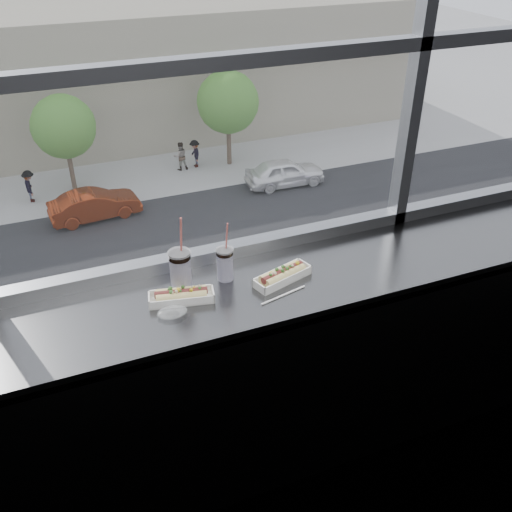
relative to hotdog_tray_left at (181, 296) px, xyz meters
name	(u,v)px	position (x,y,z in m)	size (l,w,h in m)	color
wall_back_lower	(220,347)	(0.24, 0.26, -0.58)	(6.00, 6.00, 0.00)	black
counter	(237,295)	(0.24, -0.01, -0.06)	(6.00, 0.55, 0.06)	slate
counter_fascia	(259,419)	(0.24, -0.27, -0.58)	(6.00, 0.04, 1.04)	slate
hotdog_tray_left	(181,296)	(0.00, 0.00, 0.00)	(0.29, 0.15, 0.07)	white
hotdog_tray_right	(282,275)	(0.46, -0.02, 0.00)	(0.29, 0.17, 0.07)	white
soda_cup_left	(180,269)	(0.02, 0.08, 0.08)	(0.10, 0.10, 0.36)	white
soda_cup_right	(225,263)	(0.23, 0.09, 0.06)	(0.08, 0.08, 0.29)	white
loose_straw	(283,295)	(0.41, -0.13, -0.02)	(0.01, 0.01, 0.23)	white
wrapper	(172,312)	(-0.06, -0.08, -0.01)	(0.11, 0.08, 0.03)	silver
plaza_ground	(37,109)	(0.24, 43.76, -12.13)	(120.00, 120.00, 0.00)	#9C9B9A
street_asphalt	(78,265)	(0.24, 20.26, -12.10)	(80.00, 10.00, 0.06)	black
far_sidewalk	(59,191)	(0.24, 28.26, -12.11)	(80.00, 6.00, 0.04)	#9C9B9A
far_building	(31,73)	(0.24, 38.26, -8.13)	(50.00, 14.00, 8.00)	gray
car_near_d	(257,259)	(7.00, 16.26, -11.09)	(5.84, 2.43, 1.95)	white
car_far_c	(285,168)	(11.94, 24.26, -11.07)	(5.97, 2.49, 1.99)	white
car_near_c	(69,302)	(-0.46, 16.26, -11.15)	(5.49, 2.29, 1.83)	maroon
car_near_e	(418,222)	(14.91, 16.26, -11.01)	(6.34, 2.64, 2.11)	#463088
car_far_b	(94,200)	(1.67, 24.26, -11.10)	(5.78, 2.41, 1.93)	maroon
pedestrian_b	(29,183)	(-1.14, 27.45, -11.06)	(0.92, 0.69, 2.06)	#66605B
pedestrian_c	(180,153)	(7.22, 28.50, -11.08)	(0.89, 0.67, 2.01)	#66605B
pedestrian_d	(195,151)	(8.13, 28.59, -11.11)	(0.87, 0.65, 1.96)	#66605B
tree_center	(63,127)	(1.09, 28.26, -8.60)	(3.33, 3.33, 5.20)	#47382B
tree_right	(228,102)	(10.14, 28.26, -8.37)	(3.55, 3.55, 5.55)	#47382B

